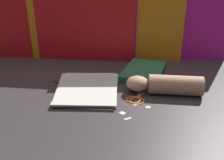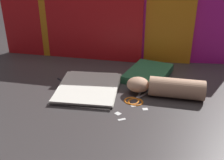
# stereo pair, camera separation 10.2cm
# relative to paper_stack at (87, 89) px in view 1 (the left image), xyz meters

# --- Properties ---
(ground_plane) EXTENTS (6.00, 6.00, 0.00)m
(ground_plane) POSITION_rel_paper_stack_xyz_m (0.10, -0.03, -0.01)
(ground_plane) COLOR #3D3838
(backdrop_panel_left) EXTENTS (0.75, 0.08, 0.37)m
(backdrop_panel_left) POSITION_rel_paper_stack_xyz_m (-0.17, 0.37, 0.18)
(backdrop_panel_left) COLOR red
(backdrop_panel_left) RESTS_ON ground_plane
(backdrop_panel_center) EXTENTS (0.78, 0.04, 0.37)m
(backdrop_panel_center) POSITION_rel_paper_stack_xyz_m (0.06, 0.37, 0.17)
(backdrop_panel_center) COLOR orange
(backdrop_panel_center) RESTS_ON ground_plane
(backdrop_panel_right) EXTENTS (0.65, 0.04, 0.42)m
(backdrop_panel_right) POSITION_rel_paper_stack_xyz_m (0.37, 0.37, 0.20)
(backdrop_panel_right) COLOR #D81E9E
(backdrop_panel_right) RESTS_ON ground_plane
(paper_stack) EXTENTS (0.26, 0.30, 0.02)m
(paper_stack) POSITION_rel_paper_stack_xyz_m (0.00, 0.00, 0.00)
(paper_stack) COLOR white
(paper_stack) RESTS_ON ground_plane
(book_closed) EXTENTS (0.24, 0.29, 0.03)m
(book_closed) POSITION_rel_paper_stack_xyz_m (0.24, 0.16, 0.01)
(book_closed) COLOR #2D7247
(book_closed) RESTS_ON ground_plane
(scissors) EXTENTS (0.13, 0.18, 0.01)m
(scissors) POSITION_rel_paper_stack_xyz_m (0.20, -0.06, -0.00)
(scissors) COLOR silver
(scissors) RESTS_ON ground_plane
(hand_forearm) EXTENTS (0.30, 0.11, 0.08)m
(hand_forearm) POSITION_rel_paper_stack_xyz_m (0.31, -0.02, 0.03)
(hand_forearm) COLOR tan
(hand_forearm) RESTS_ON ground_plane
(paper_scrap_near) EXTENTS (0.03, 0.03, 0.00)m
(paper_scrap_near) POSITION_rel_paper_stack_xyz_m (0.14, -0.17, -0.01)
(paper_scrap_near) COLOR white
(paper_scrap_near) RESTS_ON ground_plane
(paper_scrap_mid) EXTENTS (0.02, 0.02, 0.00)m
(paper_scrap_mid) POSITION_rel_paper_stack_xyz_m (0.19, -0.11, -0.01)
(paper_scrap_mid) COLOR white
(paper_scrap_mid) RESTS_ON ground_plane
(paper_scrap_far) EXTENTS (0.03, 0.02, 0.00)m
(paper_scrap_far) POSITION_rel_paper_stack_xyz_m (0.16, -0.20, -0.01)
(paper_scrap_far) COLOR white
(paper_scrap_far) RESTS_ON ground_plane
(paper_scrap_side) EXTENTS (0.02, 0.02, 0.00)m
(paper_scrap_side) POSITION_rel_paper_stack_xyz_m (0.23, -0.13, -0.01)
(paper_scrap_side) COLOR white
(paper_scrap_side) RESTS_ON ground_plane
(pen) EXTENTS (0.10, 0.09, 0.01)m
(pen) POSITION_rel_paper_stack_xyz_m (-0.11, 0.04, -0.00)
(pen) COLOR black
(pen) RESTS_ON ground_plane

